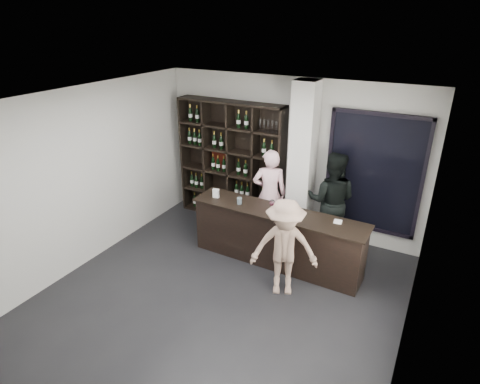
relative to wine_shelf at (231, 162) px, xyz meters
The scene contains 12 objects.
floor 3.06m from the wine_shelf, 65.85° to the right, with size 5.00×5.50×0.01m, color black.
wine_shelf is the anchor object (origin of this frame).
structural_column 1.52m from the wine_shelf, ahead, with size 0.40×0.40×2.90m, color silver.
glass_panel 2.71m from the wine_shelf, ahead, with size 1.60×0.08×2.10m.
tasting_counter 2.01m from the wine_shelf, 37.14° to the right, with size 2.94×0.62×0.97m.
taster_pink 1.11m from the wine_shelf, 18.86° to the right, with size 0.62×0.41×1.70m, color #FFC4CF.
taster_black 2.13m from the wine_shelf, ahead, with size 0.86×0.67×1.77m, color black.
customer 2.66m from the wine_shelf, 43.64° to the right, with size 0.99×0.57×1.53m, color gray.
wine_glass 1.83m from the wine_shelf, 39.44° to the right, with size 0.09×0.09×0.22m, color white, non-canonical shape.
spit_cup 1.45m from the wine_shelf, 55.11° to the right, with size 0.08×0.08×0.11m, color #96AFBA.
napkin_stack 2.68m from the wine_shelf, 23.02° to the right, with size 0.12×0.12×0.02m, color white.
card_stand 1.21m from the wine_shelf, 73.34° to the right, with size 0.10×0.05×0.16m, color white.
Camera 1 is at (2.53, -3.95, 3.86)m, focal length 30.00 mm.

